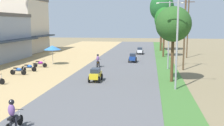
% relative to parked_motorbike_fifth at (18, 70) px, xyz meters
% --- Properties ---
extents(shophouse_far, '(7.38, 9.38, 10.10)m').
position_rel_parked_motorbike_fifth_xyz_m(shophouse_far, '(-9.86, 21.73, 4.50)').
color(shophouse_far, beige).
rests_on(shophouse_far, ground).
extents(parked_motorbike_fifth, '(1.80, 0.54, 0.94)m').
position_rel_parked_motorbike_fifth_xyz_m(parked_motorbike_fifth, '(0.00, 0.00, 0.00)').
color(parked_motorbike_fifth, black).
rests_on(parked_motorbike_fifth, dirt_shoulder).
extents(parked_motorbike_sixth, '(1.80, 0.54, 0.94)m').
position_rel_parked_motorbike_fifth_xyz_m(parked_motorbike_sixth, '(0.22, 2.05, 0.00)').
color(parked_motorbike_sixth, black).
rests_on(parked_motorbike_sixth, dirt_shoulder).
extents(parked_motorbike_seventh, '(1.80, 0.54, 0.94)m').
position_rel_parked_motorbike_fifth_xyz_m(parked_motorbike_seventh, '(0.34, 4.84, 0.00)').
color(parked_motorbike_seventh, black).
rests_on(parked_motorbike_seventh, dirt_shoulder).
extents(vendor_umbrella, '(2.20, 2.20, 2.52)m').
position_rel_parked_motorbike_fifth_xyz_m(vendor_umbrella, '(1.07, 7.24, 1.75)').
color(vendor_umbrella, '#99999E').
rests_on(vendor_umbrella, dirt_shoulder).
extents(median_tree_nearest, '(3.24, 3.24, 6.97)m').
position_rel_parked_motorbike_fifth_xyz_m(median_tree_nearest, '(15.83, -0.92, 4.83)').
color(median_tree_nearest, '#4C351E').
rests_on(median_tree_nearest, median_strip).
extents(median_tree_second, '(3.12, 3.12, 7.95)m').
position_rel_parked_motorbike_fifth_xyz_m(median_tree_second, '(15.91, 17.71, 5.47)').
color(median_tree_second, '#4C351E').
rests_on(median_tree_second, median_strip).
extents(median_tree_third, '(4.61, 4.61, 11.17)m').
position_rel_parked_motorbike_fifth_xyz_m(median_tree_third, '(15.82, 27.08, 7.92)').
color(median_tree_third, '#4C351E').
rests_on(median_tree_third, median_strip).
extents(streetlamp_near, '(3.16, 0.20, 8.19)m').
position_rel_parked_motorbike_fifth_xyz_m(streetlamp_near, '(15.92, -3.89, 4.20)').
color(streetlamp_near, gray).
rests_on(streetlamp_near, median_strip).
extents(streetlamp_mid, '(3.16, 0.20, 7.95)m').
position_rel_parked_motorbike_fifth_xyz_m(streetlamp_mid, '(15.92, 6.06, 4.08)').
color(streetlamp_mid, gray).
rests_on(streetlamp_mid, median_strip).
extents(streetlamp_far, '(3.16, 0.20, 7.76)m').
position_rel_parked_motorbike_fifth_xyz_m(streetlamp_far, '(15.92, 30.06, 3.98)').
color(streetlamp_far, gray).
rests_on(streetlamp_far, median_strip).
extents(utility_pole_near, '(1.80, 0.20, 8.72)m').
position_rel_parked_motorbike_fifth_xyz_m(utility_pole_near, '(17.68, 5.89, 4.00)').
color(utility_pole_near, brown).
rests_on(utility_pole_near, ground).
extents(utility_pole_far, '(1.80, 0.20, 9.22)m').
position_rel_parked_motorbike_fifth_xyz_m(utility_pole_far, '(19.54, 17.18, 4.25)').
color(utility_pole_far, brown).
rests_on(utility_pole_far, ground).
extents(car_hatchback_yellow, '(1.04, 2.00, 1.23)m').
position_rel_parked_motorbike_fifth_xyz_m(car_hatchback_yellow, '(8.75, -1.91, 0.19)').
color(car_hatchback_yellow, gold).
rests_on(car_hatchback_yellow, road_strip).
extents(car_hatchback_blue, '(1.04, 2.00, 1.23)m').
position_rel_parked_motorbike_fifth_xyz_m(car_hatchback_blue, '(11.38, 10.85, 0.19)').
color(car_hatchback_blue, navy).
rests_on(car_hatchback_blue, road_strip).
extents(car_sedan_white, '(1.10, 2.26, 1.19)m').
position_rel_parked_motorbike_fifth_xyz_m(car_sedan_white, '(12.00, 20.61, 0.19)').
color(car_sedan_white, silver).
rests_on(car_sedan_white, road_strip).
extents(motorbike_foreground_rider, '(0.54, 1.80, 1.66)m').
position_rel_parked_motorbike_fifth_xyz_m(motorbike_foreground_rider, '(6.96, -13.76, 0.30)').
color(motorbike_foreground_rider, black).
rests_on(motorbike_foreground_rider, road_strip).
extents(motorbike_ahead_second, '(0.54, 1.80, 1.66)m').
position_rel_parked_motorbike_fifth_xyz_m(motorbike_ahead_second, '(7.43, 5.89, 0.30)').
color(motorbike_ahead_second, black).
rests_on(motorbike_ahead_second, road_strip).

